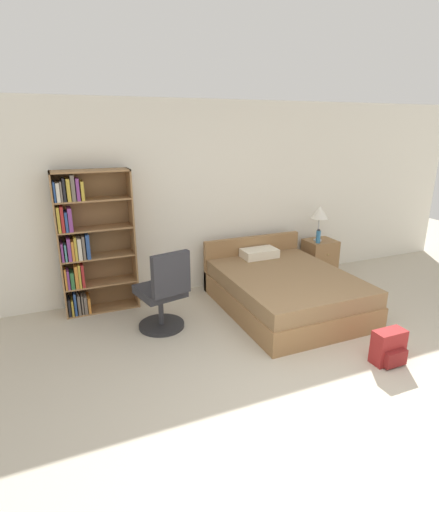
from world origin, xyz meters
name	(u,v)px	position (x,y,z in m)	size (l,w,h in m)	color
ground_plane	(347,429)	(0.00, 0.00, 0.00)	(14.00, 14.00, 0.00)	#BCB29E
wall_back	(201,198)	(0.00, 3.23, 1.30)	(9.00, 0.06, 2.60)	silver
bookshelf	(86,243)	(-1.59, 2.99, 0.90)	(0.90, 0.31, 1.77)	olive
bed	(283,289)	(0.71, 2.12, 0.25)	(1.50, 1.95, 0.73)	olive
office_chair	(164,294)	(-0.88, 2.12, 0.45)	(0.57, 0.65, 0.98)	#232326
nightstand	(319,258)	(1.85, 2.90, 0.29)	(0.46, 0.42, 0.58)	olive
table_lamp	(320,213)	(1.78, 2.90, 1.01)	(0.26, 0.26, 0.54)	#B2B2B7
water_bottle	(318,237)	(1.72, 2.80, 0.68)	(0.07, 0.07, 0.21)	teal
backpack_red	(389,348)	(0.99, 0.59, 0.17)	(0.33, 0.22, 0.35)	maroon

